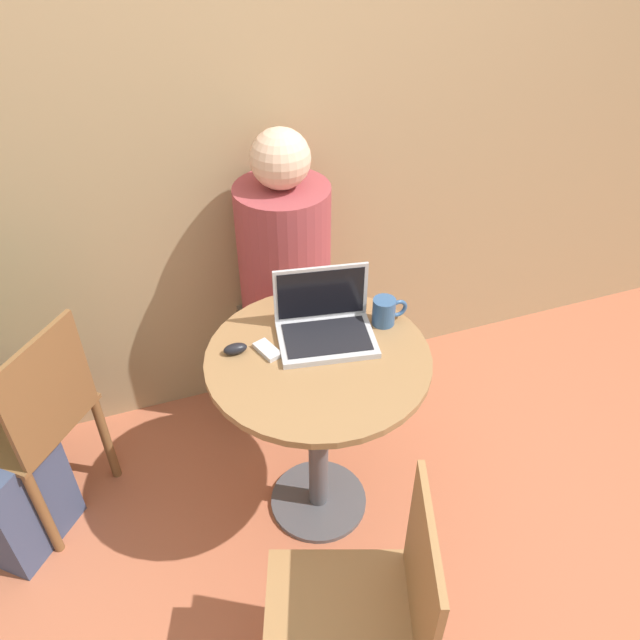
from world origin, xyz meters
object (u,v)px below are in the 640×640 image
at_px(cell_phone, 267,350).
at_px(chair_empty, 366,619).
at_px(laptop, 325,324).
at_px(person_seated, 282,300).

relative_size(cell_phone, chair_empty, 0.12).
bearing_deg(laptop, chair_empty, -102.03).
height_order(laptop, chair_empty, laptop).
bearing_deg(chair_empty, laptop, 77.97).
bearing_deg(laptop, person_seated, 89.47).
relative_size(chair_empty, person_seated, 0.68).
distance_m(chair_empty, person_seated, 1.32).
bearing_deg(laptop, cell_phone, -174.84).
xyz_separation_m(laptop, person_seated, (0.00, 0.53, -0.27)).
bearing_deg(person_seated, laptop, -90.53).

